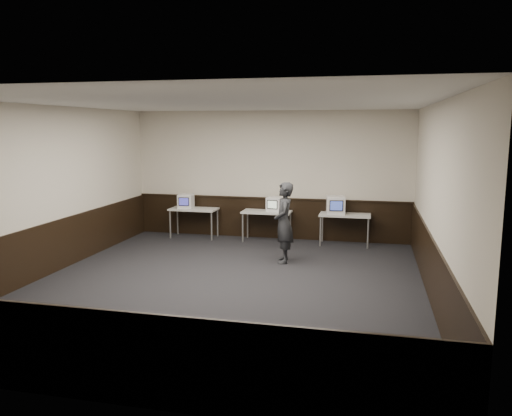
{
  "coord_description": "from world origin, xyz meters",
  "views": [
    {
      "loc": [
        2.46,
        -8.25,
        2.79
      ],
      "look_at": [
        0.19,
        1.6,
        1.15
      ],
      "focal_mm": 35.0,
      "sensor_mm": 36.0,
      "label": 1
    }
  ],
  "objects_px": {
    "desk_center": "(267,214)",
    "emac_center": "(275,204)",
    "person": "(284,223)",
    "desk_left": "(194,211)",
    "desk_right": "(345,217)",
    "emac_right": "(336,205)",
    "emac_left": "(186,201)"
  },
  "relations": [
    {
      "from": "desk_center",
      "to": "emac_center",
      "type": "bearing_deg",
      "value": 2.95
    },
    {
      "from": "person",
      "to": "emac_center",
      "type": "bearing_deg",
      "value": -174.35
    },
    {
      "from": "desk_left",
      "to": "person",
      "type": "height_order",
      "value": "person"
    },
    {
      "from": "desk_left",
      "to": "desk_right",
      "type": "height_order",
      "value": "same"
    },
    {
      "from": "desk_right",
      "to": "emac_right",
      "type": "distance_m",
      "value": 0.36
    },
    {
      "from": "desk_right",
      "to": "emac_left",
      "type": "relative_size",
      "value": 2.9
    },
    {
      "from": "desk_center",
      "to": "desk_right",
      "type": "relative_size",
      "value": 1.0
    },
    {
      "from": "desk_right",
      "to": "emac_left",
      "type": "distance_m",
      "value": 4.0
    },
    {
      "from": "emac_center",
      "to": "desk_left",
      "type": "bearing_deg",
      "value": -170.47
    },
    {
      "from": "desk_center",
      "to": "desk_right",
      "type": "height_order",
      "value": "same"
    },
    {
      "from": "desk_center",
      "to": "person",
      "type": "distance_m",
      "value": 2.0
    },
    {
      "from": "desk_left",
      "to": "emac_right",
      "type": "relative_size",
      "value": 2.37
    },
    {
      "from": "emac_center",
      "to": "emac_left",
      "type": "bearing_deg",
      "value": -169.64
    },
    {
      "from": "desk_left",
      "to": "person",
      "type": "xyz_separation_m",
      "value": [
        2.65,
        -1.85,
        0.16
      ]
    },
    {
      "from": "desk_right",
      "to": "desk_left",
      "type": "bearing_deg",
      "value": 180.0
    },
    {
      "from": "desk_right",
      "to": "emac_right",
      "type": "bearing_deg",
      "value": -169.9
    },
    {
      "from": "desk_center",
      "to": "emac_right",
      "type": "distance_m",
      "value": 1.7
    },
    {
      "from": "person",
      "to": "desk_center",
      "type": "bearing_deg",
      "value": -168.75
    },
    {
      "from": "desk_left",
      "to": "desk_right",
      "type": "bearing_deg",
      "value": 0.0
    },
    {
      "from": "desk_center",
      "to": "emac_left",
      "type": "height_order",
      "value": "emac_left"
    },
    {
      "from": "desk_right",
      "to": "person",
      "type": "height_order",
      "value": "person"
    },
    {
      "from": "desk_right",
      "to": "person",
      "type": "distance_m",
      "value": 2.19
    },
    {
      "from": "desk_right",
      "to": "emac_center",
      "type": "xyz_separation_m",
      "value": [
        -1.7,
        0.01,
        0.25
      ]
    },
    {
      "from": "emac_right",
      "to": "desk_left",
      "type": "bearing_deg",
      "value": 171.14
    },
    {
      "from": "desk_right",
      "to": "desk_center",
      "type": "bearing_deg",
      "value": 180.0
    },
    {
      "from": "desk_left",
      "to": "emac_right",
      "type": "distance_m",
      "value": 3.59
    },
    {
      "from": "desk_left",
      "to": "desk_right",
      "type": "xyz_separation_m",
      "value": [
        3.8,
        0.0,
        0.0
      ]
    },
    {
      "from": "desk_left",
      "to": "desk_right",
      "type": "distance_m",
      "value": 3.8
    },
    {
      "from": "emac_right",
      "to": "person",
      "type": "relative_size",
      "value": 0.3
    },
    {
      "from": "emac_right",
      "to": "person",
      "type": "bearing_deg",
      "value": -125.45
    },
    {
      "from": "desk_left",
      "to": "emac_center",
      "type": "height_order",
      "value": "emac_center"
    },
    {
      "from": "desk_right",
      "to": "emac_center",
      "type": "bearing_deg",
      "value": 179.65
    }
  ]
}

